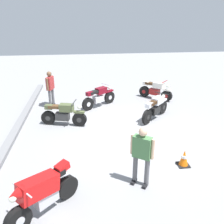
% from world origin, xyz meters
% --- Properties ---
extents(ground_plane, '(40.00, 40.00, 0.00)m').
position_xyz_m(ground_plane, '(0.00, 0.00, 0.00)').
color(ground_plane, gray).
extents(curb_edge, '(14.00, 0.30, 0.15)m').
position_xyz_m(curb_edge, '(0.00, 4.60, 0.07)').
color(curb_edge, gray).
rests_on(curb_edge, ground).
extents(motorcycle_maroon_cruiser, '(1.36, 1.74, 1.09)m').
position_xyz_m(motorcycle_maroon_cruiser, '(3.03, 1.10, 0.52)').
color(motorcycle_maroon_cruiser, black).
rests_on(motorcycle_maroon_cruiser, ground).
extents(motorcycle_red_sportbike, '(1.49, 1.54, 1.14)m').
position_xyz_m(motorcycle_red_sportbike, '(-3.74, 2.87, 0.59)').
color(motorcycle_red_sportbike, black).
rests_on(motorcycle_red_sportbike, ground).
extents(motorcycle_olive_vintage, '(0.86, 1.93, 1.07)m').
position_xyz_m(motorcycle_olive_vintage, '(1.05, 2.73, 0.49)').
color(motorcycle_olive_vintage, black).
rests_on(motorcycle_olive_vintage, ground).
extents(motorcycle_cream_vintage, '(1.45, 1.53, 1.07)m').
position_xyz_m(motorcycle_cream_vintage, '(3.85, -2.07, 0.49)').
color(motorcycle_cream_vintage, black).
rests_on(motorcycle_cream_vintage, ground).
extents(motorcycle_silver_cruiser, '(1.56, 1.57, 1.09)m').
position_xyz_m(motorcycle_silver_cruiser, '(1.24, -1.29, 0.52)').
color(motorcycle_silver_cruiser, black).
rests_on(motorcycle_silver_cruiser, ground).
extents(person_in_red_shirt, '(0.68, 0.43, 1.79)m').
position_xyz_m(person_in_red_shirt, '(3.41, 3.48, 1.04)').
color(person_in_red_shirt, '#59595B').
rests_on(person_in_red_shirt, ground).
extents(person_in_green_shirt, '(0.51, 0.60, 1.73)m').
position_xyz_m(person_in_green_shirt, '(-3.01, 0.38, 1.00)').
color(person_in_green_shirt, '#59595B').
rests_on(person_in_green_shirt, ground).
extents(traffic_cone, '(0.36, 0.36, 0.53)m').
position_xyz_m(traffic_cone, '(-2.34, -1.15, 0.26)').
color(traffic_cone, black).
rests_on(traffic_cone, ground).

